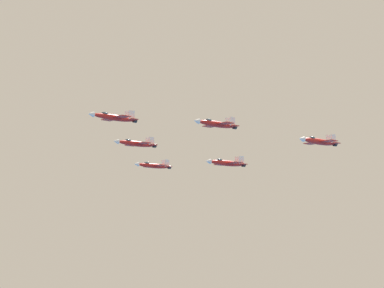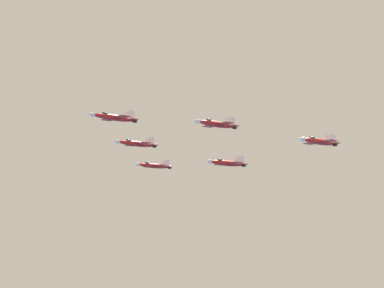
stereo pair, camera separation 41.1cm
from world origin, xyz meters
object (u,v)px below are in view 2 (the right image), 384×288
jet_left_outer (319,141)px  jet_right_outer (154,166)px  jet_left_wingman (216,124)px  jet_slot_rear (227,163)px  jet_lead (114,117)px  jet_right_wingman (136,143)px

jet_left_outer → jet_right_outer: bearing=-91.0°
jet_left_wingman → jet_right_outer: jet_left_wingman is taller
jet_left_wingman → jet_slot_rear: jet_left_wingman is taller
jet_left_wingman → jet_left_outer: (-23.44, 11.58, -4.45)m
jet_lead → jet_left_wingman: 26.20m
jet_right_wingman → jet_left_outer: jet_right_wingman is taller
jet_right_wingman → jet_slot_rear: jet_right_wingman is taller
jet_slot_rear → jet_left_outer: bearing=90.8°
jet_slot_rear → jet_right_outer: bearing=-89.2°
jet_left_wingman → jet_slot_rear: bearing=-140.4°
jet_lead → jet_slot_rear: 40.75m
jet_lead → jet_right_wingman: 26.31m
jet_right_wingman → jet_lead: bearing=41.2°
jet_slot_rear → jet_left_wingman: bearing=41.1°
jet_right_wingman → jet_left_outer: bearing=112.2°
jet_left_wingman → jet_left_outer: 26.52m
jet_left_outer → jet_slot_rear: 33.96m
jet_left_outer → jet_slot_rear: (8.23, -32.85, -2.45)m
jet_left_wingman → jet_slot_rear: 27.04m
jet_left_wingman → jet_left_outer: size_ratio=1.00×
jet_left_wingman → jet_right_wingman: bearing=-90.8°
jet_lead → jet_right_outer: (-30.42, -42.54, -6.31)m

